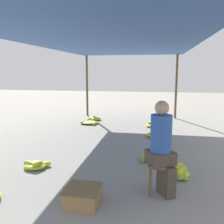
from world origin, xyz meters
TOP-DOWN VIEW (x-y plane):
  - canopy_post_back_left at (-1.69, 8.37)m, footprint 0.08×0.08m
  - canopy_post_back_right at (1.69, 8.37)m, footprint 0.08×0.08m
  - canopy_tarp at (0.00, 4.33)m, footprint 3.78×8.47m
  - stool at (1.07, 2.41)m, footprint 0.34×0.34m
  - vendor_seated at (1.09, 2.40)m, footprint 0.46×0.46m
  - banana_pile_left_1 at (-1.14, 2.94)m, footprint 0.55×0.40m
  - banana_pile_left_2 at (-1.20, 6.81)m, footprint 0.60×0.59m
  - banana_pile_left_3 at (-1.18, 7.43)m, footprint 0.54×0.45m
  - banana_pile_right_0 at (0.98, 3.73)m, footprint 0.59×0.52m
  - banana_pile_right_1 at (1.40, 3.03)m, footprint 0.42×0.54m
  - banana_pile_right_2 at (0.90, 6.75)m, footprint 0.45×0.47m
  - banana_pile_right_3 at (1.04, 5.52)m, footprint 0.60×0.60m
  - crate_near at (0.07, 1.90)m, footprint 0.45×0.45m

SIDE VIEW (x-z plane):
  - banana_pile_left_2 at x=-1.20m, z-range -0.02..0.12m
  - banana_pile_left_1 at x=-1.14m, z-range -0.02..0.14m
  - banana_pile_left_3 at x=-1.18m, z-range -0.01..0.14m
  - banana_pile_right_3 at x=1.04m, z-range -0.04..0.16m
  - banana_pile_right_0 at x=0.98m, z-range -0.03..0.18m
  - banana_pile_right_1 at x=1.40m, z-range -0.01..0.18m
  - banana_pile_right_2 at x=0.90m, z-range -0.01..0.19m
  - crate_near at x=0.07m, z-range 0.00..0.23m
  - stool at x=1.07m, z-range 0.13..0.58m
  - vendor_seated at x=1.09m, z-range 0.03..1.38m
  - canopy_post_back_left at x=-1.69m, z-range 0.00..2.34m
  - canopy_post_back_right at x=1.69m, z-range 0.00..2.34m
  - canopy_tarp at x=0.00m, z-range 2.34..2.38m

